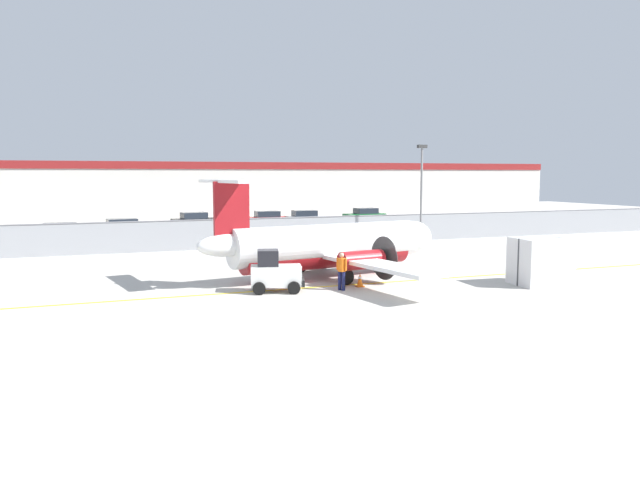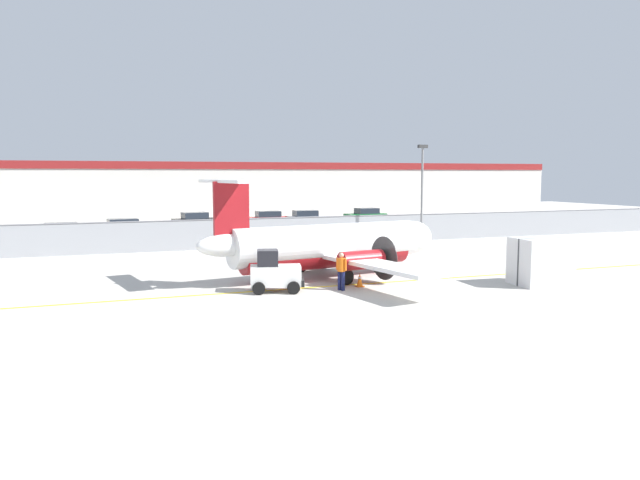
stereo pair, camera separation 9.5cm
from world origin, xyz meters
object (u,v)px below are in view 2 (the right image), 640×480
object	(u,v)px
parked_car_2	(196,221)
parked_car_1	(124,229)
traffic_cone_near_left	(360,280)
parked_car_0	(60,234)
cargo_container	(541,261)
apron_light_pole	(422,186)
commuter_airplane	(331,246)
baggage_tug	(274,273)
parked_car_3	(267,219)
traffic_cone_near_right	(299,280)
parked_car_5	(366,216)
ground_crew_worker	(341,269)
parked_car_4	(306,219)

from	to	relation	value
parked_car_2	parked_car_1	bearing A→B (deg)	-144.35
traffic_cone_near_left	parked_car_0	bearing A→B (deg)	121.14
cargo_container	apron_light_pole	distance (m)	16.99
commuter_airplane	baggage_tug	size ratio (longest dim) A/B	6.33
parked_car_1	parked_car_2	distance (m)	9.06
traffic_cone_near_left	parked_car_1	bearing A→B (deg)	109.47
baggage_tug	parked_car_3	size ratio (longest dim) A/B	0.60
traffic_cone_near_right	parked_car_5	size ratio (longest dim) A/B	0.15
parked_car_3	baggage_tug	bearing A→B (deg)	76.02
traffic_cone_near_right	parked_car_1	bearing A→B (deg)	104.41
traffic_cone_near_right	parked_car_1	world-z (taller)	parked_car_1
commuter_airplane	baggage_tug	distance (m)	4.76
ground_crew_worker	parked_car_5	world-z (taller)	same
parked_car_0	parked_car_1	world-z (taller)	same
commuter_airplane	baggage_tug	xyz separation A→B (m)	(-3.80, -2.78, -0.75)
cargo_container	parked_car_0	size ratio (longest dim) A/B	0.59
parked_car_0	apron_light_pole	xyz separation A→B (m)	(24.68, -8.42, 3.41)
ground_crew_worker	parked_car_5	xyz separation A→B (m)	(16.40, 32.57, -0.06)
commuter_airplane	apron_light_pole	size ratio (longest dim) A/B	2.21
ground_crew_worker	parked_car_2	world-z (taller)	same
apron_light_pole	traffic_cone_near_left	bearing A→B (deg)	-129.06
apron_light_pole	parked_car_4	bearing A→B (deg)	100.11
cargo_container	apron_light_pole	size ratio (longest dim) A/B	0.35
traffic_cone_near_left	apron_light_pole	size ratio (longest dim) A/B	0.09
traffic_cone_near_right	parked_car_5	distance (m)	35.93
parked_car_0	parked_car_3	distance (m)	19.72
parked_car_2	parked_car_3	size ratio (longest dim) A/B	1.03
cargo_container	parked_car_3	distance (m)	33.47
baggage_tug	ground_crew_worker	xyz separation A→B (m)	(2.91, -0.66, 0.10)
traffic_cone_near_left	parked_car_4	size ratio (longest dim) A/B	0.15
cargo_container	parked_car_1	size ratio (longest dim) A/B	0.59
parked_car_1	parked_car_4	size ratio (longest dim) A/B	1.03
apron_light_pole	baggage_tug	bearing A→B (deg)	-138.12
baggage_tug	cargo_container	distance (m)	12.48
commuter_airplane	parked_car_3	xyz separation A→B (m)	(4.63, 27.80, -0.71)
commuter_airplane	parked_car_0	world-z (taller)	commuter_airplane
parked_car_0	parked_car_3	world-z (taller)	same
ground_crew_worker	parked_car_1	size ratio (longest dim) A/B	0.39
traffic_cone_near_left	parked_car_4	world-z (taller)	parked_car_4
commuter_airplane	traffic_cone_near_right	xyz separation A→B (m)	(-2.38, -2.02, -1.29)
parked_car_0	apron_light_pole	distance (m)	26.30
traffic_cone_near_left	commuter_airplane	bearing A→B (deg)	95.21
baggage_tug	parked_car_1	world-z (taller)	baggage_tug
parked_car_0	parked_car_2	world-z (taller)	same
baggage_tug	parked_car_2	world-z (taller)	baggage_tug
traffic_cone_near_left	traffic_cone_near_right	size ratio (longest dim) A/B	1.00
cargo_container	parked_car_1	bearing A→B (deg)	126.40
traffic_cone_near_right	parked_car_3	xyz separation A→B (m)	(7.01, 29.82, 0.58)
traffic_cone_near_left	parked_car_5	distance (m)	35.49
parked_car_4	ground_crew_worker	bearing A→B (deg)	-104.92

